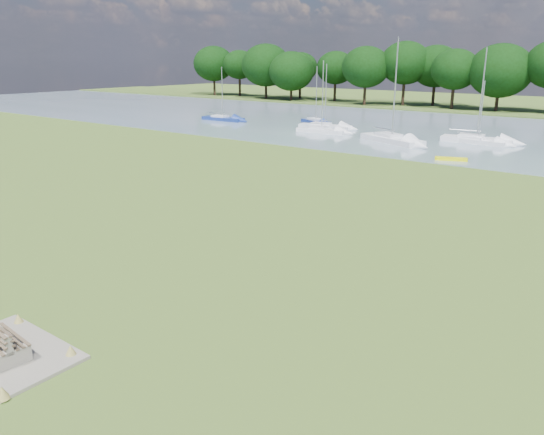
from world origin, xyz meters
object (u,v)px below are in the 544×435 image
Objects in this scene: sailboat_3 at (321,129)px; sailboat_9 at (222,118)px; sailboat_2 at (324,125)px; sailboat_4 at (478,140)px; sailboat_0 at (391,137)px; kayak at (451,159)px; sailboat_1 at (476,138)px; sailboat_5 at (316,120)px.

sailboat_9 is (-17.18, 2.23, -0.03)m from sailboat_3.
sailboat_2 is at bearing 110.40° from sailboat_3.
sailboat_2 is 0.95× the size of sailboat_3.
sailboat_0 is at bearing -140.57° from sailboat_4.
sailboat_1 is at bearing 75.64° from kayak.
sailboat_3 is at bearing -165.79° from sailboat_0.
sailboat_1 is 18.08m from sailboat_2.
sailboat_2 is (-18.08, 0.23, -0.09)m from sailboat_1.
kayak is at bearing -88.97° from sailboat_1.
sailboat_3 is 16.87m from sailboat_4.
sailboat_0 is at bearing -11.08° from sailboat_9.
sailboat_0 is 26.90m from sailboat_9.
sailboat_1 reaches higher than kayak.
sailboat_1 is (6.89, 5.04, -0.03)m from sailboat_0.
sailboat_3 is at bearing 134.91° from kayak.
sailboat_2 is at bearing 2.23° from sailboat_9.
sailboat_1 is at bearing 60.86° from sailboat_0.
kayak is 0.33× the size of sailboat_3.
sailboat_4 is at bearing -1.67° from sailboat_9.
sailboat_9 is (-12.03, -4.63, -0.02)m from sailboat_5.
sailboat_2 is at bearing 179.43° from sailboat_0.
sailboat_5 reaches higher than sailboat_9.
kayak is 0.26× the size of sailboat_0.
kayak is 10.63m from sailboat_4.
kayak is 11.19m from sailboat_1.
sailboat_9 is at bearing -135.06° from sailboat_5.
sailboat_3 is at bearing -174.44° from sailboat_1.
sailboat_0 is at bearing -16.49° from sailboat_3.
sailboat_0 is 16.92m from sailboat_5.
sailboat_0 reaches higher than sailboat_1.
sailboat_3 is at bearing -9.99° from sailboat_9.
kayak is at bearing -11.69° from sailboat_0.
sailboat_4 is 0.85× the size of sailboat_5.
sailboat_2 is 1.05× the size of sailboat_5.
sailboat_5 is at bearing 126.01° from kayak.
sailboat_3 is at bearing -29.22° from sailboat_5.
sailboat_0 is 8.51m from sailboat_4.
sailboat_2 is 15.48m from sailboat_9.
sailboat_1 reaches higher than sailboat_4.
kayak is at bearing -8.84° from sailboat_5.
sailboat_1 is 0.63m from sailboat_4.
sailboat_2 reaches higher than sailboat_9.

